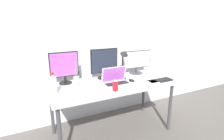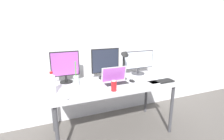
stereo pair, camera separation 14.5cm
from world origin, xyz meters
name	(u,v)px [view 2 (the right image)]	position (x,y,z in m)	size (l,w,h in m)	color
ground_plane	(112,131)	(0.00, 0.00, 0.00)	(16.00, 16.00, 0.00)	#5B5651
wall_back	(98,37)	(0.00, 0.59, 1.30)	(7.00, 0.08, 2.60)	silver
work_desk	(112,87)	(0.00, 0.00, 0.68)	(1.64, 0.76, 0.74)	#424247
monitor_left	(65,66)	(-0.56, 0.26, 0.97)	(0.37, 0.17, 0.42)	black
monitor_center	(105,63)	(-0.01, 0.24, 0.96)	(0.41, 0.20, 0.43)	black
monitor_right	(139,62)	(0.54, 0.24, 0.93)	(0.50, 0.20, 0.36)	#38383D
laptop_silver	(115,80)	(0.03, -0.05, 0.79)	(0.35, 0.21, 0.22)	#B7B7BC
keyboard_main	(145,85)	(0.36, -0.24, 0.75)	(0.38, 0.12, 0.02)	white
keyboard_aux	(161,82)	(0.62, -0.22, 0.75)	(0.36, 0.13, 0.02)	black
mouse_by_keyboard	(132,81)	(0.27, -0.06, 0.76)	(0.06, 0.11, 0.03)	black
mouse_by_laptop	(67,97)	(-0.63, -0.28, 0.76)	(0.06, 0.10, 0.04)	silver
water_bottle	(52,84)	(-0.76, -0.08, 0.86)	(0.08, 0.08, 0.26)	silver
soda_can_near_keyboard	(114,86)	(-0.08, -0.26, 0.80)	(0.07, 0.07, 0.13)	red
bamboo_vase	(76,80)	(-0.46, 0.06, 0.82)	(0.07, 0.07, 0.32)	#B2D1B7
desk_lamp	(125,59)	(0.21, 0.05, 1.04)	(0.11, 0.18, 0.44)	black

